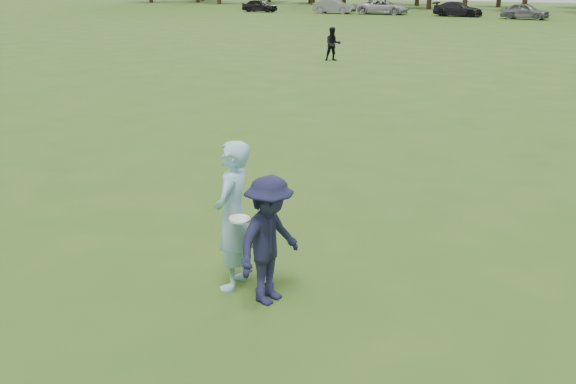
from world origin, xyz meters
name	(u,v)px	position (x,y,z in m)	size (l,w,h in m)	color
ground	(259,296)	(0.00, 0.00, 0.00)	(200.00, 200.00, 0.00)	#2E5217
thrower	(233,216)	(-0.45, 0.12, 0.99)	(0.72, 0.48, 1.99)	#90C8DF
defender	(269,240)	(0.18, -0.03, 0.83)	(1.07, 0.62, 1.66)	#191A37
player_far_a	(333,44)	(-9.50, 22.98, 0.79)	(0.76, 0.59, 1.57)	black
car_a	(260,6)	(-34.52, 58.52, 0.66)	(1.57, 3.89, 1.33)	black
car_b	(334,6)	(-26.11, 59.55, 0.72)	(1.52, 4.37, 1.44)	slate
car_c	(383,7)	(-21.06, 60.48, 0.73)	(2.41, 5.23, 1.45)	#A4A3A8
car_d	(458,9)	(-13.40, 60.56, 0.69)	(1.92, 4.73, 1.37)	black
car_e	(525,11)	(-6.89, 59.19, 0.72)	(1.71, 4.25, 1.45)	slate
disc_in_play	(240,219)	(-0.20, -0.10, 1.06)	(0.32, 0.31, 0.05)	white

